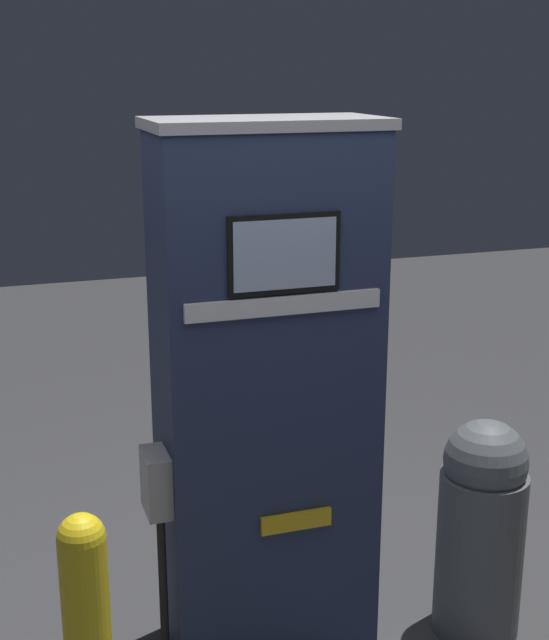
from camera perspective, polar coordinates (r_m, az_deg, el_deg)
gas_pump at (r=3.46m, az=-0.58°, el=-5.10°), size 0.93×0.45×2.14m
trash_bin at (r=3.88m, az=13.05°, el=-12.68°), size 0.36×0.36×0.95m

